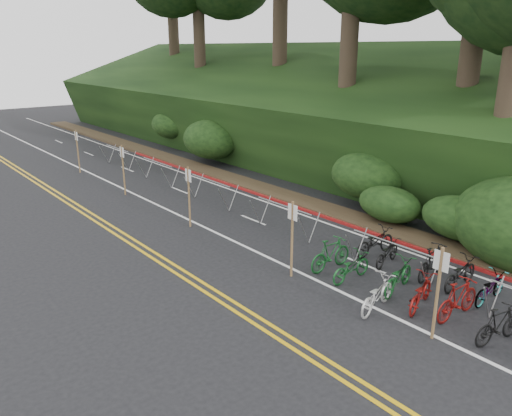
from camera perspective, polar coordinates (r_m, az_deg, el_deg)
The scene contains 9 objects.
ground at distance 12.99m, azimuth 17.85°, elevation -15.53°, with size 120.00×120.00×0.00m, color black.
road_markings at distance 19.85m, azimuth -6.04°, elevation -2.78°, with size 7.47×80.00×0.01m.
red_curb at distance 24.18m, azimuth 1.46°, elevation 1.23°, with size 0.25×28.00×0.10m, color maroon.
embankment at distance 33.55m, azimuth 3.05°, elevation 10.28°, with size 14.30×48.14×9.11m.
bike_racks_rest at distance 23.14m, azimuth -5.22°, elevation 2.46°, with size 1.14×23.00×1.17m.
signpost_near at distance 13.04m, azimuth 20.09°, elevation -8.54°, with size 0.08×0.40×2.46m.
signposts_rest at distance 22.64m, azimuth -11.72°, elevation 3.32°, with size 0.08×18.40×2.50m.
bike_front at distance 14.36m, azimuth 13.63°, elevation -9.56°, with size 1.80×0.63×0.95m, color beige.
bike_valet at distance 15.49m, azimuth 21.14°, elevation -8.19°, with size 3.04×9.38×1.10m.
Camera 1 is at (-9.49, -5.50, 6.96)m, focal length 35.00 mm.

